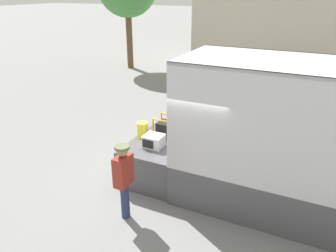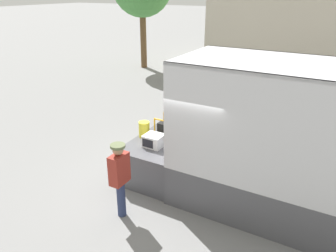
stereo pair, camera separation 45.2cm
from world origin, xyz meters
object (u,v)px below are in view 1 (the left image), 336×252
(portable_generator, at_px, (169,129))
(microwave, at_px, (154,141))
(worker_person, at_px, (124,175))
(orange_bucket, at_px, (143,130))

(portable_generator, bearing_deg, microwave, -95.13)
(microwave, distance_m, portable_generator, 0.71)
(microwave, xyz_separation_m, worker_person, (0.14, -1.54, -0.07))
(portable_generator, height_order, worker_person, worker_person)
(microwave, height_order, portable_generator, portable_generator)
(orange_bucket, height_order, worker_person, worker_person)
(microwave, bearing_deg, orange_bucket, 145.88)
(portable_generator, relative_size, orange_bucket, 1.59)
(portable_generator, distance_m, worker_person, 2.25)
(portable_generator, relative_size, worker_person, 0.39)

